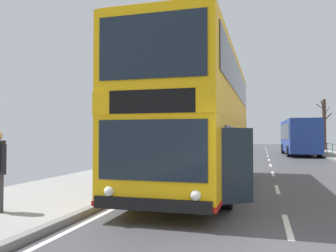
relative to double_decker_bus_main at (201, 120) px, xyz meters
The scene contains 3 objects.
double_decker_bus_main is the anchor object (origin of this frame).
background_bus_far_lane 22.18m from the double_decker_bus_main, 76.30° to the left, with size 2.82×9.50×3.17m.
bare_tree_far_00 32.68m from the double_decker_bus_main, 74.11° to the left, with size 1.74×1.34×5.83m.
Camera 1 is at (-0.47, -4.59, 1.77)m, focal length 36.91 mm.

